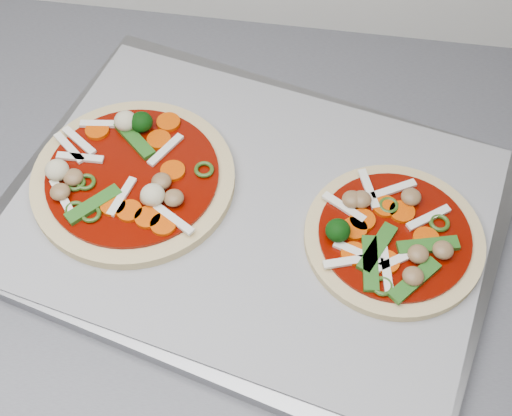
# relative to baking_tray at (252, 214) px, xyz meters

# --- Properties ---
(base_cabinet) EXTENTS (3.60, 0.60, 0.86)m
(base_cabinet) POSITION_rel_baking_tray_xyz_m (-0.18, -0.01, -0.48)
(base_cabinet) COLOR silver
(base_cabinet) RESTS_ON ground
(countertop) EXTENTS (3.60, 0.60, 0.04)m
(countertop) POSITION_rel_baking_tray_xyz_m (-0.18, -0.01, -0.03)
(countertop) COLOR #5D5D65
(countertop) RESTS_ON base_cabinet
(baking_tray) EXTENTS (0.55, 0.46, 0.02)m
(baking_tray) POSITION_rel_baking_tray_xyz_m (0.00, 0.00, 0.00)
(baking_tray) COLOR gray
(baking_tray) RESTS_ON countertop
(parchment) EXTENTS (0.52, 0.42, 0.00)m
(parchment) POSITION_rel_baking_tray_xyz_m (-0.00, 0.00, 0.01)
(parchment) COLOR gray
(parchment) RESTS_ON baking_tray
(pizza_left) EXTENTS (0.28, 0.28, 0.03)m
(pizza_left) POSITION_rel_baking_tray_xyz_m (-0.13, 0.01, 0.02)
(pizza_left) COLOR beige
(pizza_left) RESTS_ON parchment
(pizza_right) EXTENTS (0.20, 0.20, 0.03)m
(pizza_right) POSITION_rel_baking_tray_xyz_m (0.14, -0.02, 0.02)
(pizza_right) COLOR beige
(pizza_right) RESTS_ON parchment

